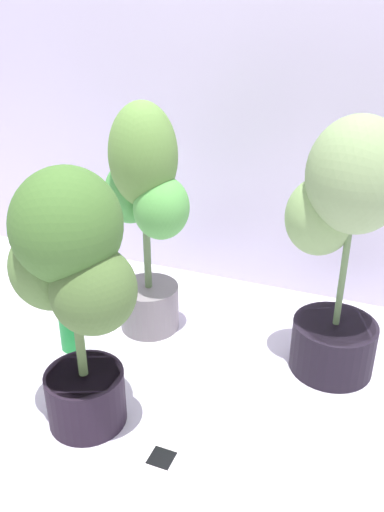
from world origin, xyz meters
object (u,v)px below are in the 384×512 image
Objects in this scene: potted_plant_back_left at (146,206)px; potted_plant_front_left at (72,279)px; potted_plant_back_right at (343,233)px; nutrient_bottle at (71,325)px; hygrometer_box at (162,461)px.

potted_plant_front_left is at bearing -85.61° from potted_plant_back_left.
potted_plant_back_right reaches higher than nutrient_bottle.
potted_plant_back_right is (0.64, 0.00, 0.01)m from potted_plant_back_left.
hygrometer_box is (0.27, -0.08, -0.46)m from potted_plant_front_left.
potted_plant_front_left reaches higher than hygrometer_box.
potted_plant_back_right is 1.09× the size of potted_plant_front_left.
potted_plant_back_right is 0.82m from hygrometer_box.
potted_plant_front_left is 0.53m from nutrient_bottle.
potted_plant_back_right is 4.18× the size of nutrient_bottle.
potted_plant_back_left is 0.81m from hygrometer_box.
potted_plant_back_left is 1.08× the size of potted_plant_front_left.
hygrometer_box is at bearing -61.95° from potted_plant_back_left.
potted_plant_front_left is 9.40× the size of hygrometer_box.
nutrient_bottle is (-0.51, 0.36, 0.08)m from hygrometer_box.
hygrometer_box is (-0.33, -0.58, -0.47)m from potted_plant_back_right.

